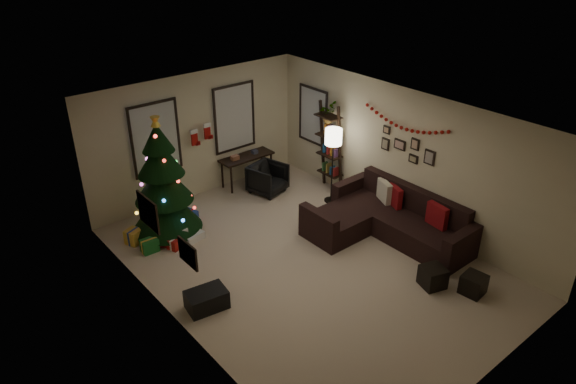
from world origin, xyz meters
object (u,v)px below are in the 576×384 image
object	(u,v)px
christmas_tree	(163,186)
desk	(247,159)
sofa	(386,221)
bookshelf	(330,149)
desk_chair	(268,179)

from	to	relation	value
christmas_tree	desk	world-z (taller)	christmas_tree
sofa	bookshelf	world-z (taller)	bookshelf
sofa	desk	distance (m)	3.58
bookshelf	desk_chair	bearing A→B (deg)	146.31
desk_chair	bookshelf	size ratio (longest dim) A/B	0.33
christmas_tree	sofa	distance (m)	4.26
desk	bookshelf	bearing A→B (deg)	-48.87
desk_chair	bookshelf	distance (m)	1.52
christmas_tree	desk_chair	bearing A→B (deg)	2.52
sofa	desk_chair	world-z (taller)	sofa
bookshelf	desk	bearing A→B (deg)	131.13
sofa	bookshelf	xyz separation A→B (m)	(0.47, 2.07, 0.69)
sofa	bookshelf	distance (m)	2.23
desk	bookshelf	distance (m)	1.91
christmas_tree	bookshelf	distance (m)	3.73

